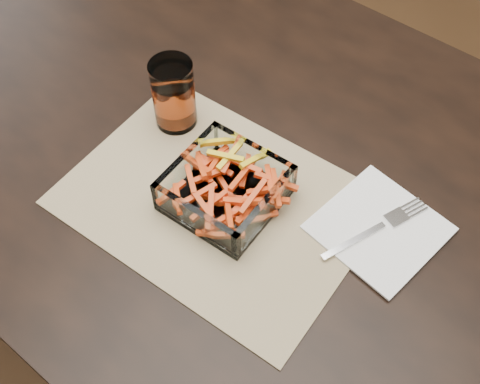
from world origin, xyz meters
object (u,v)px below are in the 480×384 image
dining_table (237,181)px  fork (378,227)px  tumbler (174,96)px  glass_bowl (225,190)px

dining_table → fork: size_ratio=8.81×
tumbler → glass_bowl: bearing=-23.8°
dining_table → tumbler: bearing=-171.9°
dining_table → glass_bowl: 0.16m
glass_bowl → dining_table: bearing=119.3°
dining_table → fork: bearing=1.7°
glass_bowl → fork: (0.21, 0.10, -0.02)m
dining_table → fork: 0.28m
glass_bowl → fork: glass_bowl is taller
tumbler → fork: (0.38, 0.02, -0.05)m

